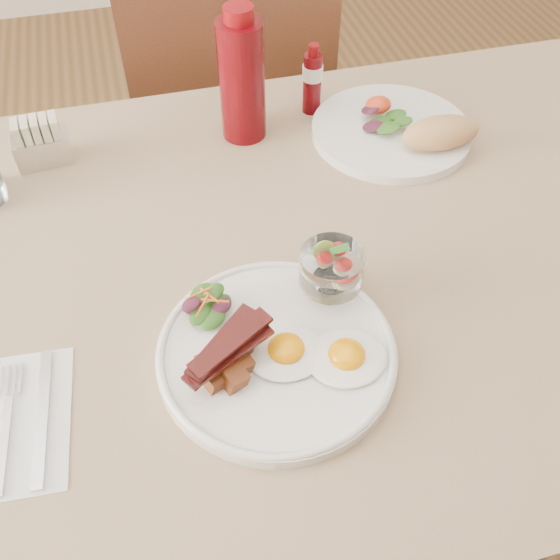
# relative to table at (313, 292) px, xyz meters

# --- Properties ---
(table) EXTENTS (1.33, 0.88, 0.75)m
(table) POSITION_rel_table_xyz_m (0.00, 0.00, 0.00)
(table) COLOR brown
(table) RESTS_ON ground
(chair_far) EXTENTS (0.42, 0.42, 0.93)m
(chair_far) POSITION_rel_table_xyz_m (0.00, 0.66, -0.14)
(chair_far) COLOR brown
(chair_far) RESTS_ON ground
(main_plate) EXTENTS (0.28, 0.28, 0.02)m
(main_plate) POSITION_rel_table_xyz_m (-0.10, -0.16, 0.10)
(main_plate) COLOR white
(main_plate) RESTS_ON table
(fried_eggs) EXTENTS (0.18, 0.13, 0.03)m
(fried_eggs) POSITION_rel_table_xyz_m (-0.05, -0.18, 0.11)
(fried_eggs) COLOR white
(fried_eggs) RESTS_ON main_plate
(bacon_potato_pile) EXTENTS (0.11, 0.09, 0.05)m
(bacon_potato_pile) POSITION_rel_table_xyz_m (-0.15, -0.17, 0.13)
(bacon_potato_pile) COLOR brown
(bacon_potato_pile) RESTS_ON main_plate
(side_salad) EXTENTS (0.06, 0.06, 0.03)m
(side_salad) POSITION_rel_table_xyz_m (-0.16, -0.09, 0.12)
(side_salad) COLOR #1F4A13
(side_salad) RESTS_ON main_plate
(fruit_cup) EXTENTS (0.08, 0.08, 0.08)m
(fruit_cup) POSITION_rel_table_xyz_m (-0.01, -0.09, 0.15)
(fruit_cup) COLOR white
(fruit_cup) RESTS_ON main_plate
(second_plate) EXTENTS (0.26, 0.26, 0.07)m
(second_plate) POSITION_rel_table_xyz_m (0.21, 0.21, 0.11)
(second_plate) COLOR white
(second_plate) RESTS_ON table
(ketchup_bottle) EXTENTS (0.09, 0.09, 0.21)m
(ketchup_bottle) POSITION_rel_table_xyz_m (-0.04, 0.29, 0.19)
(ketchup_bottle) COLOR #520409
(ketchup_bottle) RESTS_ON table
(hot_sauce_bottle) EXTENTS (0.04, 0.04, 0.12)m
(hot_sauce_bottle) POSITION_rel_table_xyz_m (0.09, 0.32, 0.15)
(hot_sauce_bottle) COLOR #520409
(hot_sauce_bottle) RESTS_ON table
(sugar_caddy) EXTENTS (0.09, 0.05, 0.08)m
(sugar_caddy) POSITION_rel_table_xyz_m (-0.35, 0.29, 0.12)
(sugar_caddy) COLOR silver
(sugar_caddy) RESTS_ON table
(napkin_cutlery) EXTENTS (0.11, 0.19, 0.01)m
(napkin_cutlery) POSITION_rel_table_xyz_m (-0.38, -0.17, 0.09)
(napkin_cutlery) COLOR white
(napkin_cutlery) RESTS_ON table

